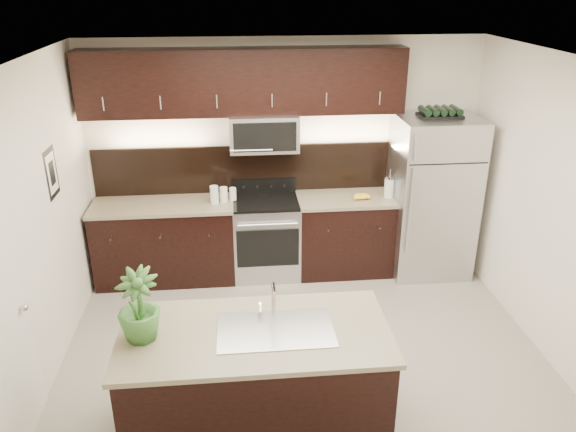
% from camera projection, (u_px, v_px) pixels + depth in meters
% --- Properties ---
extents(ground, '(4.50, 4.50, 0.00)m').
position_uv_depth(ground, '(305.00, 358.00, 5.25)').
color(ground, gray).
rests_on(ground, ground).
extents(room_walls, '(4.52, 4.02, 2.71)m').
position_uv_depth(room_walls, '(294.00, 191.00, 4.53)').
color(room_walls, silver).
rests_on(room_walls, ground).
extents(counter_run, '(3.51, 0.65, 0.94)m').
position_uv_depth(counter_run, '(249.00, 238.00, 6.57)').
color(counter_run, black).
rests_on(counter_run, ground).
extents(upper_fixtures, '(3.49, 0.40, 1.66)m').
position_uv_depth(upper_fixtures, '(246.00, 92.00, 6.04)').
color(upper_fixtures, black).
rests_on(upper_fixtures, counter_run).
extents(island, '(1.96, 0.96, 0.94)m').
position_uv_depth(island, '(256.00, 383.00, 4.22)').
color(island, black).
rests_on(island, ground).
extents(sink_faucet, '(0.84, 0.50, 0.28)m').
position_uv_depth(sink_faucet, '(275.00, 328.00, 4.05)').
color(sink_faucet, silver).
rests_on(sink_faucet, island).
extents(refrigerator, '(0.90, 0.81, 1.87)m').
position_uv_depth(refrigerator, '(431.00, 196.00, 6.52)').
color(refrigerator, '#B2B2B7').
rests_on(refrigerator, ground).
extents(wine_rack, '(0.46, 0.29, 0.11)m').
position_uv_depth(wine_rack, '(440.00, 112.00, 6.13)').
color(wine_rack, black).
rests_on(wine_rack, refrigerator).
extents(plant, '(0.38, 0.38, 0.53)m').
position_uv_depth(plant, '(138.00, 305.00, 3.86)').
color(plant, '#346629').
rests_on(plant, island).
extents(canisters, '(0.29, 0.17, 0.20)m').
position_uv_depth(canisters, '(221.00, 195.00, 6.30)').
color(canisters, silver).
rests_on(canisters, counter_run).
extents(french_press, '(0.12, 0.12, 0.33)m').
position_uv_depth(french_press, '(389.00, 187.00, 6.43)').
color(french_press, silver).
rests_on(french_press, counter_run).
extents(bananas, '(0.22, 0.17, 0.06)m').
position_uv_depth(bananas, '(356.00, 197.00, 6.41)').
color(bananas, gold).
rests_on(bananas, counter_run).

